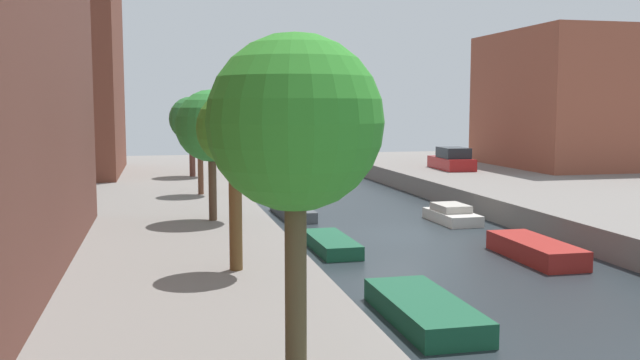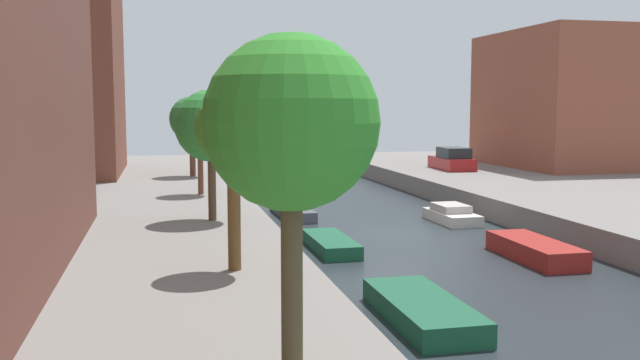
# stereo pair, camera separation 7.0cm
# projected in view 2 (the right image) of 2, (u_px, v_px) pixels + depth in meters

# --- Properties ---
(ground_plane) EXTENTS (84.00, 84.00, 0.00)m
(ground_plane) POSITION_uv_depth(u_px,v_px,m) (396.00, 236.00, 26.59)
(ground_plane) COLOR #232B30
(low_block_right) EXTENTS (10.00, 11.30, 8.70)m
(low_block_right) POSITION_uv_depth(u_px,v_px,m) (578.00, 100.00, 45.54)
(low_block_right) COLOR brown
(low_block_right) RESTS_ON quay_right
(street_tree_0) EXTENTS (2.32, 2.32, 4.88)m
(street_tree_0) POSITION_uv_depth(u_px,v_px,m) (291.00, 126.00, 9.02)
(street_tree_0) COLOR #4D442B
(street_tree_0) RESTS_ON quay_left
(street_tree_1) EXTENTS (1.81, 1.81, 4.31)m
(street_tree_1) POSITION_uv_depth(u_px,v_px,m) (233.00, 132.00, 16.43)
(street_tree_1) COLOR brown
(street_tree_1) RESTS_ON quay_left
(street_tree_2) EXTENTS (2.47, 2.47, 4.49)m
(street_tree_2) POSITION_uv_depth(u_px,v_px,m) (211.00, 126.00, 23.74)
(street_tree_2) COLOR brown
(street_tree_2) RESTS_ON quay_left
(street_tree_3) EXTENTS (2.02, 2.02, 4.13)m
(street_tree_3) POSITION_uv_depth(u_px,v_px,m) (200.00, 125.00, 30.81)
(street_tree_3) COLOR brown
(street_tree_3) RESTS_ON quay_left
(street_tree_4) EXTENTS (2.48, 2.48, 4.46)m
(street_tree_4) POSITION_uv_depth(u_px,v_px,m) (192.00, 119.00, 38.75)
(street_tree_4) COLOR brown
(street_tree_4) RESTS_ON quay_left
(parked_car) EXTENTS (1.93, 4.16, 1.38)m
(parked_car) POSITION_uv_depth(u_px,v_px,m) (452.00, 160.00, 43.26)
(parked_car) COLOR maroon
(parked_car) RESTS_ON quay_right
(moored_boat_left_1) EXTENTS (1.62, 4.24, 0.53)m
(moored_boat_left_1) POSITION_uv_depth(u_px,v_px,m) (422.00, 310.00, 15.98)
(moored_boat_left_1) COLOR #195638
(moored_boat_left_1) RESTS_ON ground_plane
(moored_boat_left_2) EXTENTS (1.30, 3.73, 0.45)m
(moored_boat_left_2) POSITION_uv_depth(u_px,v_px,m) (331.00, 244.00, 23.86)
(moored_boat_left_2) COLOR #195638
(moored_boat_left_2) RESTS_ON ground_plane
(moored_boat_left_3) EXTENTS (1.36, 4.49, 0.79)m
(moored_boat_left_3) POSITION_uv_depth(u_px,v_px,m) (292.00, 209.00, 31.26)
(moored_boat_left_3) COLOR #4C5156
(moored_boat_left_3) RESTS_ON ground_plane
(moored_boat_right_2) EXTENTS (1.50, 4.08, 0.62)m
(moored_boat_right_2) POSITION_uv_depth(u_px,v_px,m) (535.00, 250.00, 22.43)
(moored_boat_right_2) COLOR maroon
(moored_boat_right_2) RESTS_ON ground_plane
(moored_boat_right_3) EXTENTS (1.49, 3.16, 0.76)m
(moored_boat_right_3) POSITION_uv_depth(u_px,v_px,m) (452.00, 215.00, 29.62)
(moored_boat_right_3) COLOR beige
(moored_boat_right_3) RESTS_ON ground_plane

